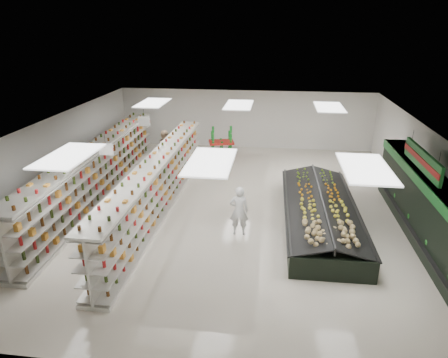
# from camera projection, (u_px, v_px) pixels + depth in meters

# --- Properties ---
(floor) EXTENTS (16.00, 16.00, 0.00)m
(floor) POSITION_uv_depth(u_px,v_px,m) (228.00, 206.00, 15.46)
(floor) COLOR beige
(floor) RESTS_ON ground
(ceiling) EXTENTS (14.00, 16.00, 0.02)m
(ceiling) POSITION_uv_depth(u_px,v_px,m) (228.00, 125.00, 14.29)
(ceiling) COLOR white
(ceiling) RESTS_ON wall_back
(wall_back) EXTENTS (14.00, 0.02, 3.20)m
(wall_back) POSITION_uv_depth(u_px,v_px,m) (245.00, 119.00, 22.26)
(wall_back) COLOR silver
(wall_back) RESTS_ON floor
(wall_front) EXTENTS (14.00, 0.02, 3.20)m
(wall_front) POSITION_uv_depth(u_px,v_px,m) (178.00, 309.00, 7.48)
(wall_front) COLOR silver
(wall_front) RESTS_ON floor
(wall_left) EXTENTS (0.02, 16.00, 3.20)m
(wall_left) POSITION_uv_depth(u_px,v_px,m) (52.00, 159.00, 15.71)
(wall_left) COLOR silver
(wall_left) RESTS_ON floor
(wall_right) EXTENTS (0.02, 16.00, 3.20)m
(wall_right) POSITION_uv_depth(u_px,v_px,m) (425.00, 175.00, 14.04)
(wall_right) COLOR silver
(wall_right) RESTS_ON floor
(produce_wall_case) EXTENTS (0.93, 8.00, 2.20)m
(produce_wall_case) POSITION_uv_depth(u_px,v_px,m) (424.00, 202.00, 12.84)
(produce_wall_case) COLOR black
(produce_wall_case) RESTS_ON floor
(aisle_sign_near) EXTENTS (0.52, 0.06, 0.75)m
(aisle_sign_near) POSITION_uv_depth(u_px,v_px,m) (106.00, 149.00, 13.06)
(aisle_sign_near) COLOR white
(aisle_sign_near) RESTS_ON ceiling
(aisle_sign_far) EXTENTS (0.52, 0.06, 0.75)m
(aisle_sign_far) POSITION_uv_depth(u_px,v_px,m) (144.00, 121.00, 16.75)
(aisle_sign_far) COLOR white
(aisle_sign_far) RESTS_ON ceiling
(hortifruti_banner) EXTENTS (0.12, 3.20, 0.95)m
(hortifruti_banner) POSITION_uv_depth(u_px,v_px,m) (422.00, 160.00, 12.36)
(hortifruti_banner) COLOR #1C6928
(hortifruti_banner) RESTS_ON ceiling
(gondola_left) EXTENTS (1.22, 12.25, 2.12)m
(gondola_left) POSITION_uv_depth(u_px,v_px,m) (98.00, 174.00, 15.96)
(gondola_left) COLOR silver
(gondola_left) RESTS_ON floor
(gondola_center) EXTENTS (0.95, 11.73, 2.03)m
(gondola_center) POSITION_uv_depth(u_px,v_px,m) (159.00, 186.00, 14.86)
(gondola_center) COLOR silver
(gondola_center) RESTS_ON floor
(produce_island) EXTENTS (2.59, 6.94, 1.03)m
(produce_island) POSITION_uv_depth(u_px,v_px,m) (320.00, 211.00, 13.92)
(produce_island) COLOR black
(produce_island) RESTS_ON floor
(soda_endcap) EXTENTS (1.43, 1.13, 1.61)m
(soda_endcap) POSITION_uv_depth(u_px,v_px,m) (221.00, 144.00, 20.68)
(soda_endcap) COLOR #A11312
(soda_endcap) RESTS_ON floor
(shopper_main) EXTENTS (0.65, 0.45, 1.71)m
(shopper_main) POSITION_uv_depth(u_px,v_px,m) (239.00, 211.00, 13.09)
(shopper_main) COLOR white
(shopper_main) RESTS_ON floor
(shopper_background) EXTENTS (0.92, 1.06, 1.86)m
(shopper_background) POSITION_uv_depth(u_px,v_px,m) (166.00, 149.00, 19.27)
(shopper_background) COLOR #967F5C
(shopper_background) RESTS_ON floor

